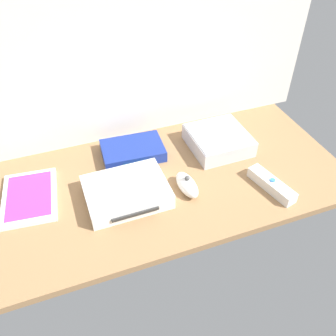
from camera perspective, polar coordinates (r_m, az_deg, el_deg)
The scene contains 8 objects.
ground_plane at distance 100.23cm, azimuth 0.00°, elevation -2.14°, with size 100.00×48.00×2.00cm, color #936D47.
back_wall at distance 102.63cm, azimuth -5.09°, elevation 20.69°, with size 110.00×1.20×64.00cm, color silver.
game_console at distance 93.39cm, azimuth -6.64°, elevation -3.80°, with size 21.14×16.64×4.40cm.
mini_computer at distance 110.02cm, azimuth 8.04°, elevation 4.46°, with size 17.16×17.16×5.30cm.
game_case at distance 100.20cm, azimuth -21.22°, elevation -4.35°, with size 15.43×20.27×1.56cm.
network_router at distance 106.86cm, azimuth -5.65°, elevation 2.78°, with size 18.74×13.22×3.40cm.
remote_wand at distance 99.60cm, azimuth 16.18°, elevation -2.57°, with size 6.96×15.23×3.40cm.
remote_nunchuk at distance 95.02cm, azimuth 3.05°, elevation -2.68°, with size 5.09×10.28×5.10cm.
Camera 1 is at (-25.14, -68.12, 68.09)cm, focal length 38.16 mm.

